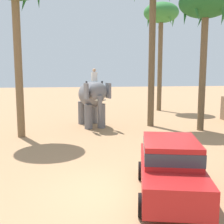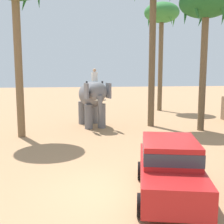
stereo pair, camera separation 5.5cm
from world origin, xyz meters
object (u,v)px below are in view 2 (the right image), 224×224
Objects in this scene: car_sedan_foreground at (170,166)px; elephant_with_mahout at (92,97)px; palm_tree_left_of_road at (162,17)px; palm_tree_near_hut at (206,7)px.

elephant_with_mahout is (-1.39, 11.01, 1.06)m from car_sedan_foreground.
palm_tree_left_of_road is at bearing 44.80° from elephant_with_mahout.
palm_tree_left_of_road is (5.58, 17.94, 7.72)m from car_sedan_foreground.
palm_tree_near_hut is at bearing -91.88° from palm_tree_left_of_road.
car_sedan_foreground is 12.15m from palm_tree_near_hut.
palm_tree_left_of_road reaches higher than elephant_with_mahout.
palm_tree_left_of_road reaches higher than car_sedan_foreground.
car_sedan_foreground is 20.31m from palm_tree_left_of_road.
palm_tree_left_of_road is (6.98, 6.93, 6.66)m from elephant_with_mahout.
palm_tree_near_hut is 9.27m from palm_tree_left_of_road.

